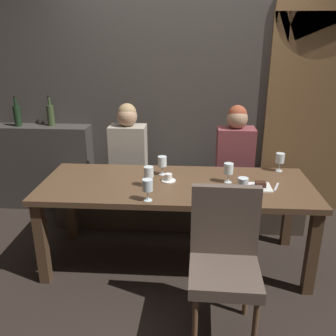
{
  "coord_description": "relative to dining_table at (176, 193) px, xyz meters",
  "views": [
    {
      "loc": [
        0.11,
        -2.7,
        1.85
      ],
      "look_at": [
        -0.07,
        0.08,
        0.84
      ],
      "focal_mm": 38.36,
      "sensor_mm": 36.0,
      "label": 1
    }
  ],
  "objects": [
    {
      "name": "ground",
      "position": [
        0.0,
        0.0,
        -0.65
      ],
      "size": [
        9.0,
        9.0,
        0.0
      ],
      "primitive_type": "plane",
      "color": "black"
    },
    {
      "name": "back_wall_tiled",
      "position": [
        0.0,
        1.22,
        0.85
      ],
      "size": [
        6.0,
        0.12,
        3.0
      ],
      "primitive_type": "cube",
      "color": "#423D38",
      "rests_on": "ground"
    },
    {
      "name": "arched_door",
      "position": [
        1.35,
        1.15,
        0.71
      ],
      "size": [
        0.9,
        0.05,
        2.55
      ],
      "color": "brown",
      "rests_on": "ground"
    },
    {
      "name": "back_counter",
      "position": [
        -1.55,
        1.04,
        -0.18
      ],
      "size": [
        1.1,
        0.28,
        0.95
      ],
      "primitive_type": "cube",
      "color": "#38342F",
      "rests_on": "ground"
    },
    {
      "name": "dining_table",
      "position": [
        0.0,
        0.0,
        0.0
      ],
      "size": [
        2.2,
        0.84,
        0.74
      ],
      "color": "#493422",
      "rests_on": "ground"
    },
    {
      "name": "banquette_bench",
      "position": [
        0.0,
        0.7,
        -0.42
      ],
      "size": [
        2.5,
        0.44,
        0.45
      ],
      "color": "#40352A",
      "rests_on": "ground"
    },
    {
      "name": "chair_near_side",
      "position": [
        0.34,
        -0.72,
        -0.09
      ],
      "size": [
        0.45,
        0.45,
        0.98
      ],
      "color": "brown",
      "rests_on": "ground"
    },
    {
      "name": "diner_redhead",
      "position": [
        -0.51,
        0.72,
        0.18
      ],
      "size": [
        0.36,
        0.24,
        0.81
      ],
      "color": "#9E9384",
      "rests_on": "banquette_bench"
    },
    {
      "name": "diner_bearded",
      "position": [
        0.55,
        0.7,
        0.18
      ],
      "size": [
        0.36,
        0.24,
        0.81
      ],
      "color": "brown",
      "rests_on": "banquette_bench"
    },
    {
      "name": "wine_bottle_dark_red",
      "position": [
        -1.77,
        1.02,
        0.42
      ],
      "size": [
        0.08,
        0.08,
        0.33
      ],
      "color": "black",
      "rests_on": "back_counter"
    },
    {
      "name": "wine_bottle_pale_label",
      "position": [
        -1.42,
        1.07,
        0.42
      ],
      "size": [
        0.08,
        0.08,
        0.33
      ],
      "color": "#384728",
      "rests_on": "back_counter"
    },
    {
      "name": "wine_glass_near_right",
      "position": [
        -0.21,
        -0.08,
        0.2
      ],
      "size": [
        0.08,
        0.08,
        0.16
      ],
      "color": "silver",
      "rests_on": "dining_table"
    },
    {
      "name": "wine_glass_near_left",
      "position": [
        0.42,
        0.04,
        0.2
      ],
      "size": [
        0.08,
        0.08,
        0.16
      ],
      "color": "silver",
      "rests_on": "dining_table"
    },
    {
      "name": "wine_glass_far_right",
      "position": [
        0.9,
        0.34,
        0.2
      ],
      "size": [
        0.08,
        0.08,
        0.16
      ],
      "color": "silver",
      "rests_on": "dining_table"
    },
    {
      "name": "wine_glass_center_back",
      "position": [
        -0.19,
        -0.35,
        0.2
      ],
      "size": [
        0.08,
        0.08,
        0.16
      ],
      "color": "silver",
      "rests_on": "dining_table"
    },
    {
      "name": "wine_glass_far_left",
      "position": [
        -0.13,
        0.19,
        0.2
      ],
      "size": [
        0.08,
        0.08,
        0.16
      ],
      "color": "silver",
      "rests_on": "dining_table"
    },
    {
      "name": "wine_glass_end_right",
      "position": [
        0.5,
        -0.27,
        0.2
      ],
      "size": [
        0.08,
        0.08,
        0.16
      ],
      "color": "silver",
      "rests_on": "dining_table"
    },
    {
      "name": "espresso_cup",
      "position": [
        -0.06,
        0.04,
        0.11
      ],
      "size": [
        0.12,
        0.12,
        0.06
      ],
      "color": "white",
      "rests_on": "dining_table"
    },
    {
      "name": "dessert_plate",
      "position": [
        0.66,
        -0.05,
        0.1
      ],
      "size": [
        0.19,
        0.19,
        0.05
      ],
      "color": "white",
      "rests_on": "dining_table"
    },
    {
      "name": "fork_on_table",
      "position": [
        0.8,
        -0.04,
        0.09
      ],
      "size": [
        0.07,
        0.16,
        0.01
      ],
      "primitive_type": "cube",
      "rotation": [
        0.0,
        0.0,
        -0.36
      ],
      "color": "silver",
      "rests_on": "dining_table"
    }
  ]
}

